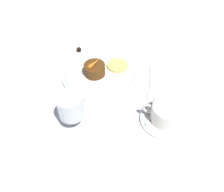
{
  "coord_description": "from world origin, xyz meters",
  "views": [
    {
      "loc": [
        -0.2,
        0.52,
        0.54
      ],
      "look_at": [
        -0.08,
        0.09,
        0.04
      ],
      "focal_mm": 35.0,
      "sensor_mm": 36.0,
      "label": 1
    }
  ],
  "objects": [
    {
      "name": "coffee_cup",
      "position": [
        -0.25,
        0.11,
        0.04
      ],
      "size": [
        0.12,
        0.09,
        0.06
      ],
      "color": "white",
      "rests_on": "saucer"
    },
    {
      "name": "pineapple_slice",
      "position": [
        -0.05,
        -0.07,
        0.02
      ],
      "size": [
        0.07,
        0.07,
        0.01
      ],
      "color": "#EFE075",
      "rests_on": "dinner_plate"
    },
    {
      "name": "saucer",
      "position": [
        -0.25,
        0.11,
        0.01
      ],
      "size": [
        0.14,
        0.14,
        0.01
      ],
      "color": "white",
      "rests_on": "ground_plane"
    },
    {
      "name": "chocolate_truffle",
      "position": [
        0.12,
        -0.13,
        0.01
      ],
      "size": [
        0.02,
        0.02,
        0.02
      ],
      "color": "black",
      "rests_on": "ground_plane"
    },
    {
      "name": "dinner_plate",
      "position": [
        0.0,
        -0.02,
        0.01
      ],
      "size": [
        0.27,
        0.27,
        0.01
      ],
      "color": "white",
      "rests_on": "ground_plane"
    },
    {
      "name": "spoon",
      "position": [
        -0.2,
        0.11,
        0.01
      ],
      "size": [
        0.02,
        0.12,
        0.0
      ],
      "color": "silver",
      "rests_on": "saucer"
    },
    {
      "name": "ground_plane",
      "position": [
        0.0,
        0.0,
        0.0
      ],
      "size": [
        3.0,
        3.0,
        0.0
      ],
      "primitive_type": "plane",
      "color": "white"
    },
    {
      "name": "carrot_garnish",
      "position": [
        0.01,
        -0.01,
        0.06
      ],
      "size": [
        0.03,
        0.06,
        0.02
      ],
      "color": "orange",
      "rests_on": "dessert_cake"
    },
    {
      "name": "wine_glass",
      "position": [
        0.01,
        0.2,
        0.08
      ],
      "size": [
        0.07,
        0.07,
        0.12
      ],
      "color": "silver",
      "rests_on": "ground_plane"
    },
    {
      "name": "dessert_cake",
      "position": [
        0.01,
        -0.01,
        0.03
      ],
      "size": [
        0.07,
        0.07,
        0.04
      ],
      "color": "#563314",
      "rests_on": "dinner_plate"
    },
    {
      "name": "fork",
      "position": [
        -0.19,
        -0.01,
        0.0
      ],
      "size": [
        0.04,
        0.18,
        0.01
      ],
      "color": "silver",
      "rests_on": "ground_plane"
    }
  ]
}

